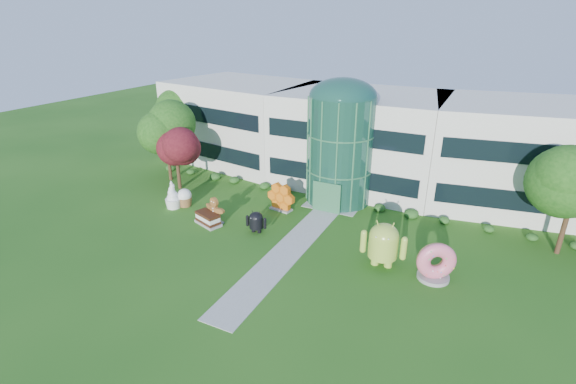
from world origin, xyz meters
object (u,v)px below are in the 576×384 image
at_px(android_green, 383,242).
at_px(donut, 436,261).
at_px(android_black, 256,221).
at_px(gingerbread, 215,210).

relative_size(android_green, donut, 1.37).
height_order(android_black, gingerbread, gingerbread).
xyz_separation_m(android_green, donut, (3.53, -0.05, -0.51)).
xyz_separation_m(android_green, android_black, (-10.41, 0.29, -0.84)).
distance_m(android_green, donut, 3.57).
distance_m(android_green, android_black, 10.44).
bearing_deg(android_green, gingerbread, 173.44).
relative_size(donut, gingerbread, 1.08).
relative_size(android_green, gingerbread, 1.48).
bearing_deg(android_green, android_black, 172.67).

